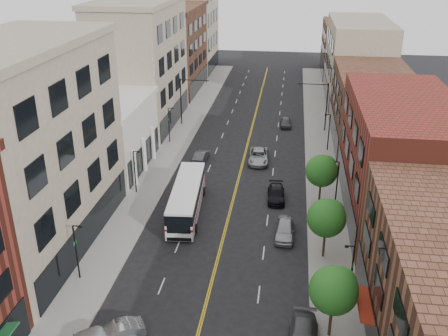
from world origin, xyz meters
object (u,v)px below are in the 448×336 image
at_px(car_lane_behind, 201,156).
at_px(car_lane_a, 276,194).
at_px(car_angle_b, 116,333).
at_px(car_lane_b, 258,156).
at_px(city_bus, 187,197).
at_px(car_parked_far, 285,230).
at_px(car_lane_c, 286,122).

relative_size(car_lane_behind, car_lane_a, 0.88).
bearing_deg(car_lane_behind, car_lane_a, 140.57).
relative_size(car_angle_b, car_lane_b, 0.74).
xyz_separation_m(city_bus, car_angle_b, (-1.18, -18.95, -1.14)).
distance_m(city_bus, car_angle_b, 19.02).
distance_m(city_bus, car_parked_far, 10.83).
distance_m(car_lane_behind, car_lane_c, 18.46).
relative_size(car_angle_b, car_parked_far, 0.89).
xyz_separation_m(car_lane_a, car_lane_b, (-2.70, 10.30, 0.09)).
relative_size(car_parked_far, car_lane_c, 1.15).
xyz_separation_m(city_bus, car_lane_b, (6.38, 14.48, -1.05)).
distance_m(car_parked_far, car_lane_c, 32.31).
relative_size(city_bus, car_angle_b, 3.02).
height_order(city_bus, car_lane_c, city_bus).
bearing_deg(car_angle_b, car_parked_far, 111.05).
height_order(city_bus, car_lane_b, city_bus).
distance_m(city_bus, car_lane_a, 10.06).
bearing_deg(city_bus, car_lane_a, 20.15).
bearing_deg(car_lane_a, car_lane_b, 101.51).
bearing_deg(car_parked_far, car_lane_a, 99.65).
height_order(car_angle_b, car_lane_behind, same).
distance_m(car_parked_far, car_lane_a, 7.69).
height_order(car_lane_behind, car_lane_b, car_lane_b).
xyz_separation_m(car_lane_b, car_lane_c, (3.13, 14.39, -0.09)).
bearing_deg(car_lane_behind, car_lane_c, -120.80).
bearing_deg(car_parked_far, car_lane_behind, 124.40).
distance_m(city_bus, car_lane_behind, 13.78).
bearing_deg(city_bus, car_lane_b, 61.70).
bearing_deg(city_bus, car_angle_b, -98.07).
xyz_separation_m(car_lane_behind, car_lane_c, (10.52, 15.17, 0.00)).
xyz_separation_m(car_parked_far, car_lane_a, (-1.13, 7.61, -0.11)).
height_order(car_angle_b, car_lane_a, car_angle_b).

